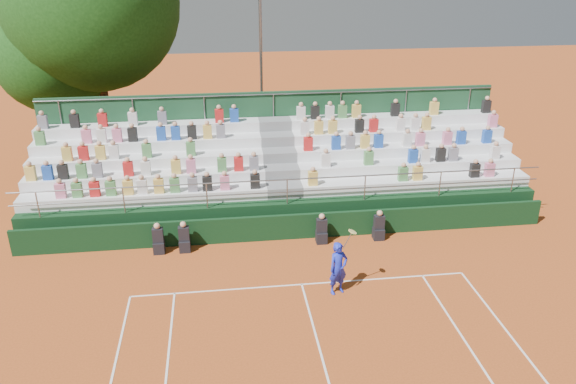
{
  "coord_description": "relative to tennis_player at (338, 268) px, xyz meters",
  "views": [
    {
      "loc": [
        -2.46,
        -15.45,
        10.12
      ],
      "look_at": [
        0.0,
        3.5,
        1.8
      ],
      "focal_mm": 35.0,
      "sensor_mm": 36.0,
      "label": 1
    }
  ],
  "objects": [
    {
      "name": "ground",
      "position": [
        -1.07,
        0.58,
        -0.89
      ],
      "size": [
        90.0,
        90.0,
        0.0
      ],
      "primitive_type": "plane",
      "color": "#B04D1D",
      "rests_on": "ground"
    },
    {
      "name": "tree_east",
      "position": [
        -9.08,
        13.42,
        6.88
      ],
      "size": [
        8.14,
        8.14,
        11.85
      ],
      "color": "#3B2415",
      "rests_on": "ground"
    },
    {
      "name": "floodlight_mast",
      "position": [
        -1.15,
        14.27,
        3.91
      ],
      "size": [
        0.6,
        0.25,
        8.24
      ],
      "color": "gray",
      "rests_on": "ground"
    },
    {
      "name": "grandstand",
      "position": [
        -1.09,
        7.02,
        0.2
      ],
      "size": [
        20.0,
        5.2,
        4.4
      ],
      "color": "black",
      "rests_on": "ground"
    },
    {
      "name": "tree_west",
      "position": [
        -11.22,
        13.83,
        4.54
      ],
      "size": [
        5.75,
        5.75,
        8.33
      ],
      "color": "#3B2415",
      "rests_on": "ground"
    },
    {
      "name": "courtside_wall",
      "position": [
        -1.07,
        3.78,
        -0.39
      ],
      "size": [
        20.0,
        0.15,
        1.0
      ],
      "primitive_type": "cube",
      "color": "black",
      "rests_on": "ground"
    },
    {
      "name": "tennis_player",
      "position": [
        0.0,
        0.0,
        0.0
      ],
      "size": [
        0.91,
        0.63,
        2.22
      ],
      "color": "#1B2BCF",
      "rests_on": "ground"
    },
    {
      "name": "line_officials",
      "position": [
        -2.11,
        3.33,
        -0.41
      ],
      "size": [
        8.54,
        0.4,
        1.19
      ],
      "color": "black",
      "rests_on": "ground"
    }
  ]
}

